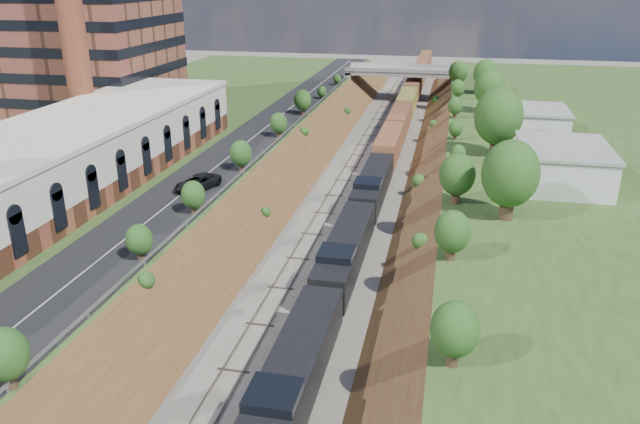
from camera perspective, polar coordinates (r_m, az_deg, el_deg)
platform_left at (r=91.88m, az=-17.34°, el=4.90°), size 44.00×180.00×5.00m
platform_right at (r=83.36m, az=26.56°, el=1.97°), size 44.00×180.00×5.00m
embankment_left at (r=84.29m, az=-3.93°, el=2.62°), size 10.00×180.00×10.00m
embankment_right at (r=81.28m, az=11.17°, el=1.55°), size 10.00×180.00×10.00m
rail_left_track at (r=82.43m, az=1.70°, el=2.30°), size 1.58×180.00×0.18m
rail_right_track at (r=81.71m, az=5.29°, el=2.04°), size 1.58×180.00×0.18m
road at (r=84.15m, az=-6.99°, el=6.08°), size 8.00×180.00×0.10m
guardrail at (r=82.62m, az=-4.34°, el=6.25°), size 0.10×171.00×0.70m
commercial_building at (r=69.83m, az=-22.82°, el=4.36°), size 14.30×62.30×7.00m
overpass at (r=140.92m, az=7.48°, el=12.07°), size 24.50×8.30×7.40m
white_building_near at (r=72.56m, az=21.29°, el=3.92°), size 9.00×12.00×4.00m
white_building_far at (r=93.65m, az=19.12°, el=7.72°), size 8.00×10.00×3.60m
tree_right_large at (r=59.62m, az=17.02°, el=3.31°), size 5.25×5.25×7.61m
tree_left_crest at (r=47.67m, az=-18.29°, el=-4.36°), size 2.45×2.45×3.55m
freight_train at (r=115.93m, az=7.58°, el=8.98°), size 3.08×173.03×4.59m
suv at (r=67.21m, az=-11.13°, el=2.67°), size 4.22×5.98×1.52m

